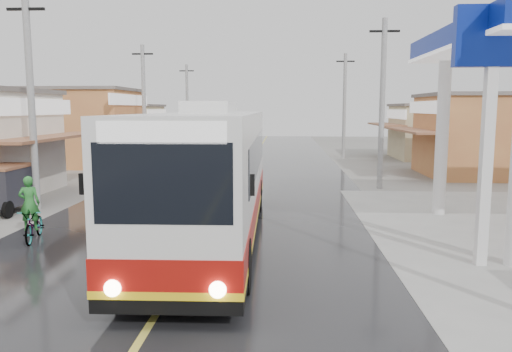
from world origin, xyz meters
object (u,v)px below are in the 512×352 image
at_px(coach_bus, 212,174).
at_px(tricycle_near, 4,186).
at_px(cyclist, 33,220).
at_px(second_bus, 152,157).

xyz_separation_m(coach_bus, tricycle_near, (-8.21, 3.17, -0.92)).
distance_m(coach_bus, cyclist, 5.36).
relative_size(coach_bus, second_bus, 1.52).
distance_m(cyclist, tricycle_near, 4.89).
bearing_deg(cyclist, coach_bus, -6.49).
bearing_deg(tricycle_near, coach_bus, -21.05).
bearing_deg(coach_bus, second_bus, 113.60).
bearing_deg(tricycle_near, cyclist, -51.26).
xyz_separation_m(second_bus, cyclist, (-0.90, -9.95, -0.84)).
bearing_deg(second_bus, cyclist, -102.32).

